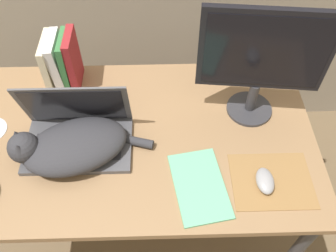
# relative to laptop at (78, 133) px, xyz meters

# --- Properties ---
(desk) EXTENTS (1.28, 0.75, 0.75)m
(desk) POSITION_rel_laptop_xyz_m (0.21, 0.02, -0.12)
(desk) COLOR #93704C
(desk) RESTS_ON ground_plane
(laptop) EXTENTS (0.37, 0.23, 0.24)m
(laptop) POSITION_rel_laptop_xyz_m (0.00, 0.00, 0.00)
(laptop) COLOR #4C4C51
(laptop) RESTS_ON desk
(cat) EXTENTS (0.48, 0.32, 0.14)m
(cat) POSITION_rel_laptop_xyz_m (-0.01, -0.06, 0.01)
(cat) COLOR #333338
(cat) RESTS_ON desk
(external_monitor) EXTENTS (0.43, 0.17, 0.45)m
(external_monitor) POSITION_rel_laptop_xyz_m (0.63, 0.13, 0.21)
(external_monitor) COLOR #333338
(external_monitor) RESTS_ON desk
(mousepad) EXTENTS (0.27, 0.21, 0.00)m
(mousepad) POSITION_rel_laptop_xyz_m (0.65, -0.18, -0.04)
(mousepad) COLOR olive
(mousepad) RESTS_ON desk
(computer_mouse) EXTENTS (0.06, 0.10, 0.04)m
(computer_mouse) POSITION_rel_laptop_xyz_m (0.63, -0.19, -0.03)
(computer_mouse) COLOR #99999E
(computer_mouse) RESTS_ON mousepad
(book_row) EXTENTS (0.12, 0.16, 0.23)m
(book_row) POSITION_rel_laptop_xyz_m (-0.09, 0.30, 0.06)
(book_row) COLOR beige
(book_row) RESTS_ON desk
(notepad) EXTENTS (0.20, 0.29, 0.01)m
(notepad) POSITION_rel_laptop_xyz_m (0.41, -0.19, -0.04)
(notepad) COLOR #6BBC93
(notepad) RESTS_ON desk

